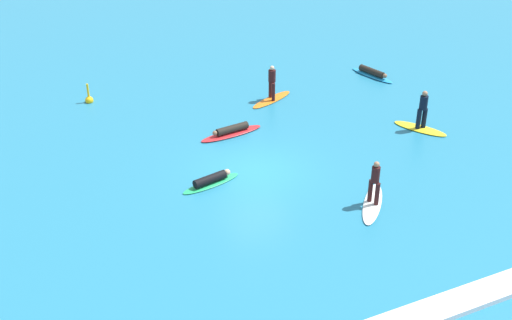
{
  "coord_description": "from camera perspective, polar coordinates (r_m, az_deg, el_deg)",
  "views": [
    {
      "loc": [
        -8.94,
        -19.44,
        12.31
      ],
      "look_at": [
        0.0,
        0.0,
        0.5
      ],
      "focal_mm": 43.86,
      "sensor_mm": 36.0,
      "label": 1
    }
  ],
  "objects": [
    {
      "name": "surfer_on_orange_board",
      "position": [
        30.77,
        1.45,
        6.39
      ],
      "size": [
        2.78,
        1.77,
        1.79
      ],
      "rotation": [
        0.0,
        0.0,
        3.59
      ],
      "color": "orange",
      "rests_on": "ground_plane"
    },
    {
      "name": "surfer_on_yellow_board",
      "position": [
        28.72,
        14.85,
        3.66
      ],
      "size": [
        1.84,
        2.53,
        1.85
      ],
      "rotation": [
        0.0,
        0.0,
        5.21
      ],
      "color": "yellow",
      "rests_on": "ground_plane"
    },
    {
      "name": "surfer_on_red_board",
      "position": [
        27.48,
        -2.26,
        2.62
      ],
      "size": [
        3.06,
        1.07,
        0.44
      ],
      "rotation": [
        0.0,
        0.0,
        3.28
      ],
      "color": "red",
      "rests_on": "ground_plane"
    },
    {
      "name": "surfer_on_green_board",
      "position": [
        23.8,
        -4.09,
        -1.86
      ],
      "size": [
        2.55,
        1.11,
        0.41
      ],
      "rotation": [
        0.0,
        0.0,
        0.22
      ],
      "color": "#23B266",
      "rests_on": "ground_plane"
    },
    {
      "name": "marker_buoy",
      "position": [
        31.75,
        -14.97,
        5.37
      ],
      "size": [
        0.4,
        0.4,
        1.06
      ],
      "color": "yellow",
      "rests_on": "ground_plane"
    },
    {
      "name": "ground_plane",
      "position": [
        24.68,
        0.0,
        -1.02
      ],
      "size": [
        120.0,
        120.0,
        0.0
      ],
      "primitive_type": "plane",
      "color": "teal",
      "rests_on": "ground"
    },
    {
      "name": "surfer_on_white_board",
      "position": [
        22.77,
        10.66,
        -3.1
      ],
      "size": [
        2.33,
        2.56,
        1.77
      ],
      "rotation": [
        0.0,
        0.0,
        0.86
      ],
      "color": "white",
      "rests_on": "ground_plane"
    },
    {
      "name": "surfer_on_blue_board",
      "position": [
        34.45,
        10.56,
        7.77
      ],
      "size": [
        1.25,
        2.89,
        0.44
      ],
      "rotation": [
        0.0,
        0.0,
        4.95
      ],
      "color": "#1E8CD1",
      "rests_on": "ground_plane"
    }
  ]
}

